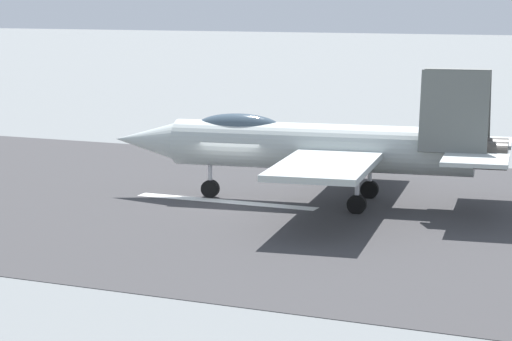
% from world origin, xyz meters
% --- Properties ---
extents(ground_plane, '(400.00, 400.00, 0.00)m').
position_xyz_m(ground_plane, '(0.00, 0.00, 0.00)').
color(ground_plane, slate).
extents(runway_strip, '(240.00, 26.00, 0.02)m').
position_xyz_m(runway_strip, '(-0.02, 0.00, 0.01)').
color(runway_strip, '#3C3B3D').
rests_on(runway_strip, ground).
extents(fighter_jet, '(17.02, 14.78, 5.63)m').
position_xyz_m(fighter_jet, '(-3.42, -1.23, 2.43)').
color(fighter_jet, '#AFB8B6').
rests_on(fighter_jet, ground).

